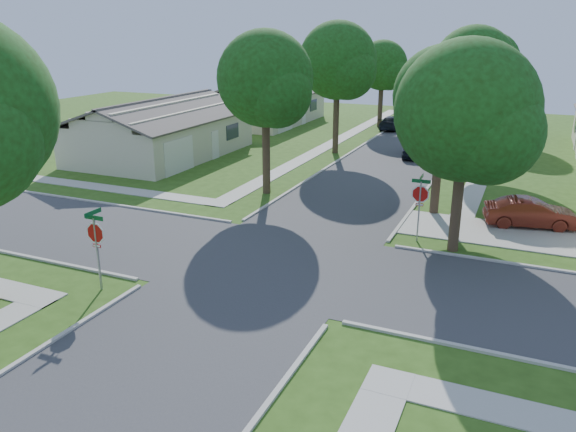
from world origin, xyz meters
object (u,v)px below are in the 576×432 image
(tree_w_far, at_px, (383,68))
(car_curb_east, at_px, (417,146))
(stop_sign_sw, at_px, (96,236))
(tree_e_far, at_px, (490,65))
(stop_sign_ne, at_px, (420,197))
(car_driveway, at_px, (530,213))
(house_nw_far, at_px, (264,107))
(tree_e_mid, at_px, (474,71))
(car_curb_west, at_px, (393,123))
(tree_w_near, at_px, (266,83))
(tree_w_mid, at_px, (338,64))
(tree_ne_corner, at_px, (467,118))
(house_nw_near, at_px, (163,135))
(tree_e_near, at_px, (444,101))

(tree_w_far, xyz_separation_m, car_curb_east, (5.85, -11.82, -4.75))
(stop_sign_sw, distance_m, car_curb_east, 27.55)
(tree_e_far, bearing_deg, stop_sign_ne, -90.10)
(car_driveway, bearing_deg, house_nw_far, 35.31)
(tree_e_mid, relative_size, house_nw_far, 0.68)
(car_curb_east, height_order, car_curb_west, car_curb_east)
(tree_w_near, distance_m, tree_w_mid, 12.01)
(stop_sign_sw, xyz_separation_m, tree_ne_corner, (11.06, 8.91, 3.56))
(tree_w_near, height_order, house_nw_near, tree_w_near)
(tree_e_mid, height_order, tree_w_near, tree_e_mid)
(tree_e_mid, xyz_separation_m, tree_e_far, (-0.00, 13.00, -0.27))
(stop_sign_ne, relative_size, tree_w_far, 0.37)
(tree_e_far, height_order, car_curb_west, tree_e_far)
(car_driveway, relative_size, car_curb_east, 0.93)
(tree_e_near, xyz_separation_m, house_nw_near, (-20.74, 5.99, -4.13))
(house_nw_near, bearing_deg, tree_w_mid, 27.90)
(tree_e_near, bearing_deg, stop_sign_sw, -124.59)
(tree_w_far, bearing_deg, tree_ne_corner, -69.72)
(house_nw_far, bearing_deg, tree_ne_corner, -51.19)
(house_nw_far, relative_size, car_driveway, 3.30)
(stop_sign_ne, bearing_deg, car_curb_east, 101.32)
(tree_e_near, bearing_deg, house_nw_far, 132.06)
(tree_e_near, height_order, tree_e_far, tree_e_far)
(tree_ne_corner, distance_m, car_curb_east, 19.32)
(tree_e_mid, bearing_deg, tree_ne_corner, -84.55)
(stop_sign_ne, relative_size, car_curb_west, 0.69)
(tree_e_far, height_order, car_curb_east, tree_e_far)
(tree_w_mid, xyz_separation_m, tree_ne_corner, (11.00, -16.80, -0.90))
(tree_w_near, relative_size, car_driveway, 2.18)
(tree_w_mid, distance_m, tree_ne_corner, 20.10)
(tree_w_far, xyz_separation_m, car_driveway, (13.83, -25.31, -4.83))
(tree_e_far, bearing_deg, tree_e_near, -90.00)
(tree_w_far, bearing_deg, house_nw_far, -169.95)
(stop_sign_ne, xyz_separation_m, car_curb_west, (-7.90, 28.35, -1.41))
(stop_sign_ne, xyz_separation_m, tree_w_mid, (-9.34, 16.31, 4.46))
(house_nw_near, height_order, car_driveway, house_nw_near)
(car_driveway, bearing_deg, tree_e_mid, 7.87)
(tree_e_far, relative_size, car_curb_west, 2.03)
(car_curb_west, bearing_deg, house_nw_far, 7.46)
(tree_e_near, height_order, house_nw_near, tree_e_near)
(stop_sign_ne, height_order, tree_e_mid, tree_e_mid)
(tree_w_near, height_order, house_nw_far, tree_w_near)
(tree_e_mid, bearing_deg, car_driveway, -70.22)
(tree_e_far, xyz_separation_m, tree_w_near, (-9.40, -25.00, 0.14))
(tree_e_mid, bearing_deg, tree_e_near, -90.03)
(car_driveway, bearing_deg, tree_w_far, 16.76)
(stop_sign_ne, distance_m, tree_w_near, 11.07)
(tree_w_far, bearing_deg, tree_e_far, 0.00)
(stop_sign_sw, distance_m, tree_e_far, 40.04)
(tree_w_near, distance_m, house_nw_far, 26.05)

